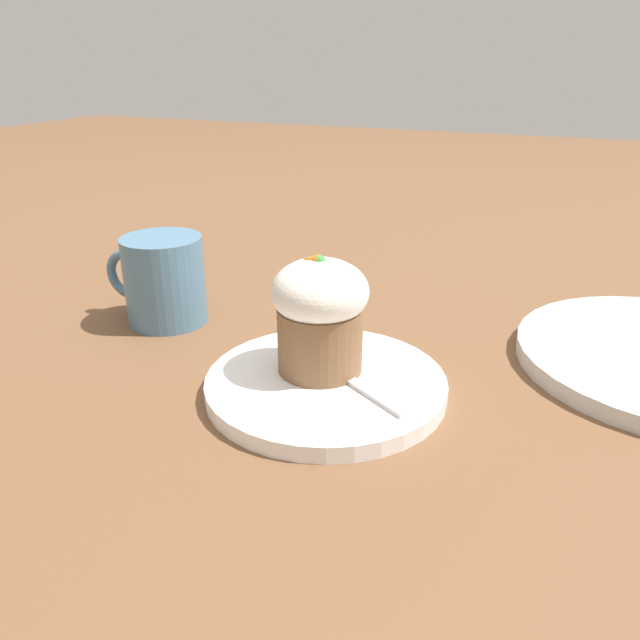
# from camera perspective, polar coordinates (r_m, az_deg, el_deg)

# --- Properties ---
(ground_plane) EXTENTS (4.00, 4.00, 0.00)m
(ground_plane) POSITION_cam_1_polar(r_m,az_deg,el_deg) (0.57, 0.53, -6.61)
(ground_plane) COLOR brown
(dessert_plate) EXTENTS (0.22, 0.22, 0.02)m
(dessert_plate) POSITION_cam_1_polar(r_m,az_deg,el_deg) (0.56, 0.53, -5.94)
(dessert_plate) COLOR white
(dessert_plate) RESTS_ON ground_plane
(carrot_cake) EXTENTS (0.09, 0.09, 0.11)m
(carrot_cake) POSITION_cam_1_polar(r_m,az_deg,el_deg) (0.55, -0.00, 0.61)
(carrot_cake) COLOR brown
(carrot_cake) RESTS_ON dessert_plate
(spoon) EXTENTS (0.11, 0.08, 0.01)m
(spoon) POSITION_cam_1_polar(r_m,az_deg,el_deg) (0.56, 1.90, -4.86)
(spoon) COLOR #B7B7BC
(spoon) RESTS_ON dessert_plate
(coffee_cup) EXTENTS (0.12, 0.09, 0.10)m
(coffee_cup) POSITION_cam_1_polar(r_m,az_deg,el_deg) (0.72, -14.14, 3.58)
(coffee_cup) COLOR teal
(coffee_cup) RESTS_ON ground_plane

